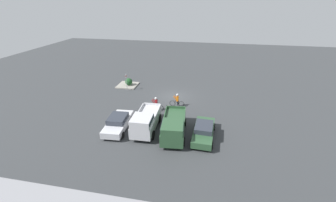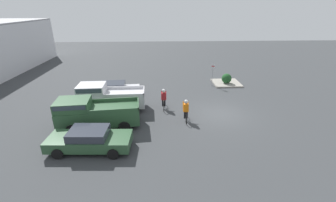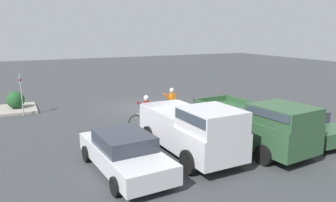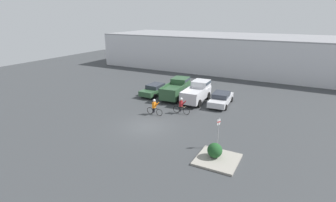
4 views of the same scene
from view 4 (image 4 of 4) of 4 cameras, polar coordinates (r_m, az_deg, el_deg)
The scene contains 11 objects.
ground_plane at distance 23.75m, azimuth -4.58°, elevation -5.53°, with size 80.00×80.00×0.00m, color #383A3D.
warehouse_building at distance 49.74m, azimuth 14.23°, elevation 10.23°, with size 46.96×15.29×6.07m.
sedan_0 at distance 32.79m, azimuth -2.75°, elevation 2.57°, with size 2.12×4.84×1.34m.
pickup_truck_0 at distance 31.75m, azimuth 1.91°, elevation 2.82°, with size 2.61×5.61×2.10m.
pickup_truck_1 at distance 30.34m, azimuth 6.41°, elevation 2.06°, with size 2.30×5.21×2.18m.
sedan_1 at distance 29.64m, azimuth 11.45°, elevation 0.51°, with size 2.23×4.85×1.39m.
cyclist_0 at distance 26.42m, azimuth 2.90°, elevation -0.96°, with size 1.87×0.46×1.70m.
cyclist_1 at distance 26.12m, azimuth -2.98°, elevation -1.23°, with size 1.81×0.46×1.66m.
fire_lane_sign at distance 19.80m, azimuth 10.89°, elevation -6.22°, with size 0.15×0.28×2.44m.
curb_island at distance 18.80m, azimuth 10.69°, elevation -12.41°, with size 2.81×2.87×0.15m, color gray.
shrub at distance 18.65m, azimuth 10.15°, elevation -10.53°, with size 1.04×1.04×1.04m.
Camera 4 is at (11.83, -18.22, 9.59)m, focal length 28.00 mm.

